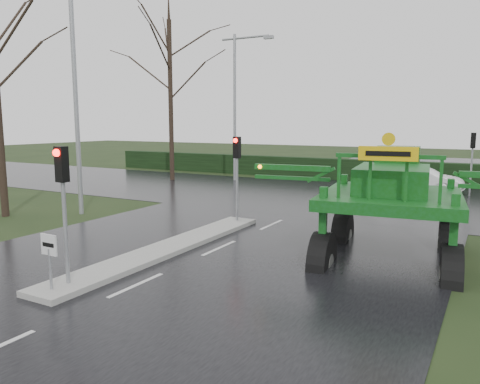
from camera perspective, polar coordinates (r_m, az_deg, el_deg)
The scene contains 14 objects.
ground at distance 12.31m, azimuth -12.50°, elevation -11.11°, with size 140.00×140.00×0.00m, color black.
road_main at distance 20.59m, azimuth 6.22°, elevation -2.98°, with size 14.00×80.00×0.02m, color black.
road_cross at distance 26.15m, azimuth 11.32°, elevation -0.64°, with size 80.00×12.00×0.02m, color black.
median_island at distance 15.28m, azimuth -8.71°, elevation -6.79°, with size 1.20×10.00×0.16m, color gray.
hedge_row at distance 33.71m, azimuth 15.52°, elevation 2.52°, with size 44.00×0.90×1.50m, color black.
keep_left_sign at distance 11.92m, azimuth -22.23°, elevation -6.87°, with size 0.50×0.07×1.35m.
traffic_signal_near at distance 11.94m, azimuth -20.81°, elevation 0.73°, with size 0.26×0.33×3.52m.
traffic_signal_mid at distance 18.55m, azimuth -0.38°, elevation 3.88°, with size 0.26×0.33×3.52m.
traffic_signal_far at distance 28.70m, azimuth 26.49°, elevation 4.63°, with size 0.26×0.33×3.52m.
street_light_left_near at distance 21.73m, azimuth -18.96°, elevation 13.08°, with size 3.85×0.30×10.00m.
street_light_left_far at distance 32.83m, azimuth -0.18°, elevation 11.83°, with size 3.85×0.30×10.00m.
tree_left_far at distance 33.60m, azimuth -8.51°, elevation 13.64°, with size 7.70×7.70×13.26m.
crop_sprayer at distance 13.66m, azimuth 10.39°, elevation 0.66°, with size 8.50×5.74×4.77m.
white_sedan at distance 29.53m, azimuth 21.24°, elevation -0.03°, with size 1.56×4.47×1.47m, color white.
Camera 1 is at (7.76, -8.63, 4.09)m, focal length 35.00 mm.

